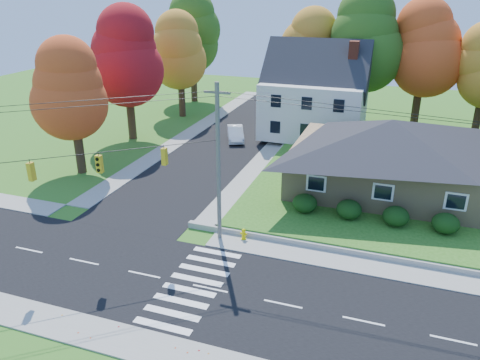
# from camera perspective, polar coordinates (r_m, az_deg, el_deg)

# --- Properties ---
(ground) EXTENTS (120.00, 120.00, 0.00)m
(ground) POSITION_cam_1_polar(r_m,az_deg,el_deg) (25.68, -3.65, -13.10)
(ground) COLOR #3D7923
(road_main) EXTENTS (90.00, 8.00, 0.02)m
(road_main) POSITION_cam_1_polar(r_m,az_deg,el_deg) (25.67, -3.65, -13.08)
(road_main) COLOR black
(road_main) RESTS_ON ground
(road_cross) EXTENTS (8.00, 44.00, 0.02)m
(road_cross) POSITION_cam_1_polar(r_m,az_deg,el_deg) (50.26, -0.68, 5.31)
(road_cross) COLOR black
(road_cross) RESTS_ON ground
(sidewalk_north) EXTENTS (90.00, 2.00, 0.08)m
(sidewalk_north) POSITION_cam_1_polar(r_m,az_deg,el_deg) (29.57, 0.10, -7.71)
(sidewalk_north) COLOR #9C9A90
(sidewalk_north) RESTS_ON ground
(sidewalk_south) EXTENTS (90.00, 2.00, 0.08)m
(sidewalk_south) POSITION_cam_1_polar(r_m,az_deg,el_deg) (22.18, -8.94, -20.04)
(sidewalk_south) COLOR #9C9A90
(sidewalk_south) RESTS_ON ground
(lawn) EXTENTS (30.00, 30.00, 0.50)m
(lawn) POSITION_cam_1_polar(r_m,az_deg,el_deg) (42.99, 24.16, 0.53)
(lawn) COLOR #3D7923
(lawn) RESTS_ON ground
(ranch_house) EXTENTS (14.60, 10.60, 5.40)m
(ranch_house) POSITION_cam_1_polar(r_m,az_deg,el_deg) (37.02, 17.68, 3.09)
(ranch_house) COLOR tan
(ranch_house) RESTS_ON lawn
(colonial_house) EXTENTS (10.40, 8.40, 9.60)m
(colonial_house) POSITION_cam_1_polar(r_m,az_deg,el_deg) (48.96, 9.14, 10.09)
(colonial_house) COLOR silver
(colonial_house) RESTS_ON lawn
(hedge_row) EXTENTS (10.70, 1.70, 1.27)m
(hedge_row) POSITION_cam_1_polar(r_m,az_deg,el_deg) (32.07, 15.80, -3.86)
(hedge_row) COLOR #163A10
(hedge_row) RESTS_ON lawn
(traffic_infrastructure) EXTENTS (38.10, 10.66, 10.00)m
(traffic_infrastructure) POSITION_cam_1_polar(r_m,az_deg,el_deg) (24.24, -3.05, -1.32)
(traffic_infrastructure) COLOR #666059
(traffic_infrastructure) RESTS_ON ground
(tree_lot_0) EXTENTS (6.72, 6.72, 12.51)m
(tree_lot_0) POSITION_cam_1_polar(r_m,az_deg,el_deg) (54.52, 8.43, 15.37)
(tree_lot_0) COLOR #3F2A19
(tree_lot_0) RESTS_ON lawn
(tree_lot_1) EXTENTS (7.84, 7.84, 14.60)m
(tree_lot_1) POSITION_cam_1_polar(r_m,az_deg,el_deg) (52.57, 14.96, 16.05)
(tree_lot_1) COLOR #3F2A19
(tree_lot_1) RESTS_ON lawn
(tree_lot_2) EXTENTS (7.28, 7.28, 13.56)m
(tree_lot_2) POSITION_cam_1_polar(r_m,az_deg,el_deg) (53.48, 21.59, 14.67)
(tree_lot_2) COLOR #3F2A19
(tree_lot_2) RESTS_ON lawn
(tree_west_0) EXTENTS (6.16, 6.16, 11.47)m
(tree_west_0) POSITION_cam_1_polar(r_m,az_deg,el_deg) (40.89, -19.91, 10.28)
(tree_west_0) COLOR #3F2A19
(tree_west_0) RESTS_ON ground
(tree_west_1) EXTENTS (7.28, 7.28, 13.56)m
(tree_west_1) POSITION_cam_1_polar(r_m,az_deg,el_deg) (49.27, -13.77, 14.41)
(tree_west_1) COLOR #3F2A19
(tree_west_1) RESTS_ON ground
(tree_west_2) EXTENTS (6.72, 6.72, 12.51)m
(tree_west_2) POSITION_cam_1_polar(r_m,az_deg,el_deg) (57.50, -7.37, 15.29)
(tree_west_2) COLOR #3F2A19
(tree_west_2) RESTS_ON ground
(tree_west_3) EXTENTS (7.84, 7.84, 14.60)m
(tree_west_3) POSITION_cam_1_polar(r_m,az_deg,el_deg) (65.40, -5.86, 17.38)
(tree_west_3) COLOR #3F2A19
(tree_west_3) RESTS_ON ground
(white_car) EXTENTS (3.18, 4.69, 1.46)m
(white_car) POSITION_cam_1_polar(r_m,az_deg,el_deg) (48.87, -0.56, 5.71)
(white_car) COLOR silver
(white_car) RESTS_ON road_cross
(fire_hydrant) EXTENTS (0.45, 0.35, 0.79)m
(fire_hydrant) POSITION_cam_1_polar(r_m,az_deg,el_deg) (29.82, 0.44, -6.68)
(fire_hydrant) COLOR #E4CE00
(fire_hydrant) RESTS_ON ground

